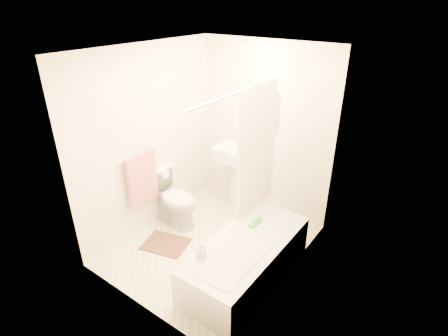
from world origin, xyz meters
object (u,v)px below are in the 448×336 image
Objects in this scene: soap_bottle at (201,250)px; bathtub at (247,259)px; toilet at (173,198)px; sink at (236,175)px; bath_mat at (166,244)px.

bathtub is at bearing 62.94° from soap_bottle.
toilet reaches higher than bathtub.
sink is 0.64× the size of bathtub.
toilet is at bearing 145.65° from soap_bottle.
sink is 1.41m from bath_mat.
toilet is at bearing -118.97° from sink.
toilet is 0.47× the size of bathtub.
sink is (0.45, 0.85, 0.14)m from toilet.
bath_mat is at bearing -145.07° from toilet.
bathtub is (1.39, -0.30, -0.15)m from toilet.
bathtub is at bearing -51.85° from sink.
sink is at bearing 129.22° from bathtub.
soap_bottle reaches higher than bathtub.
sink is 1.77m from soap_bottle.
soap_bottle reaches higher than bath_mat.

